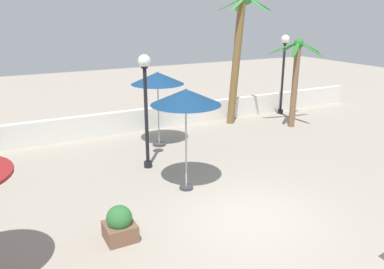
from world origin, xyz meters
name	(u,v)px	position (x,y,z in m)	size (l,w,h in m)	color
ground_plane	(245,216)	(0.00, 0.00, 0.00)	(56.00, 56.00, 0.00)	#9E9384
boundary_wall	(133,121)	(0.00, 8.50, 0.49)	(25.20, 0.30, 0.97)	silver
patio_umbrella_1	(158,79)	(0.26, 6.26, 2.64)	(2.02, 2.02, 2.95)	#333338
patio_umbrella_2	(186,98)	(-0.60, 2.20, 2.78)	(2.00, 2.00, 3.07)	#333338
palm_tree_0	(239,46)	(4.89, 7.69, 3.56)	(2.58, 2.65, 5.91)	brown
palm_tree_1	(296,71)	(6.73, 5.84, 2.54)	(2.64, 2.73, 3.97)	brown
lamp_post_0	(146,95)	(-0.98, 4.33, 2.50)	(0.41, 0.41, 3.80)	black
lamp_post_1	(284,62)	(7.84, 7.97, 2.68)	(0.43, 0.43, 3.99)	black
planter	(120,224)	(-3.20, 0.50, 0.38)	(0.70, 0.70, 0.85)	brown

